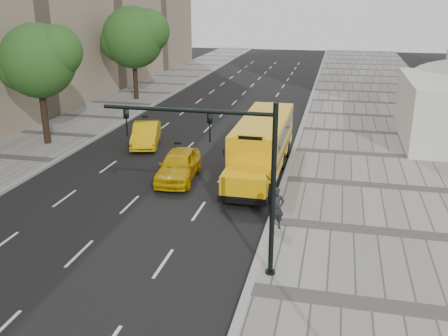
% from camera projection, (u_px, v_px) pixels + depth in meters
% --- Properties ---
extents(ground, '(140.00, 140.00, 0.00)m').
position_uv_depth(ground, '(180.00, 172.00, 28.72)').
color(ground, black).
rests_on(ground, ground).
extents(sidewalk_museum, '(12.00, 140.00, 0.15)m').
position_uv_depth(sidewalk_museum, '(399.00, 188.00, 26.16)').
color(sidewalk_museum, gray).
rests_on(sidewalk_museum, ground).
extents(sidewalk_far, '(6.00, 140.00, 0.15)m').
position_uv_depth(sidewalk_far, '(12.00, 158.00, 31.02)').
color(sidewalk_far, gray).
rests_on(sidewalk_far, ground).
extents(curb_museum, '(0.30, 140.00, 0.15)m').
position_uv_depth(curb_museum, '(284.00, 179.00, 27.43)').
color(curb_museum, gray).
rests_on(curb_museum, ground).
extents(curb_far, '(0.30, 140.00, 0.15)m').
position_uv_depth(curb_far, '(55.00, 161.00, 30.39)').
color(curb_far, gray).
rests_on(curb_far, ground).
extents(tree_b, '(5.40, 4.80, 8.07)m').
position_uv_depth(tree_b, '(39.00, 60.00, 32.10)').
color(tree_b, black).
rests_on(tree_b, ground).
extents(tree_c, '(6.42, 5.71, 8.78)m').
position_uv_depth(tree_c, '(134.00, 37.00, 46.46)').
color(tree_c, black).
rests_on(tree_c, ground).
extents(school_bus, '(2.96, 11.56, 3.19)m').
position_uv_depth(school_bus, '(263.00, 140.00, 28.66)').
color(school_bus, '#E4A50A').
rests_on(school_bus, ground).
extents(taxi_near, '(2.33, 4.93, 1.63)m').
position_uv_depth(taxi_near, '(178.00, 165.00, 27.39)').
color(taxi_near, '#D4A507').
rests_on(taxi_near, ground).
extents(taxi_far, '(2.81, 4.94, 1.54)m').
position_uv_depth(taxi_far, '(146.00, 134.00, 33.68)').
color(taxi_far, '#D4A507').
rests_on(taxi_far, ground).
extents(pedestrian, '(0.80, 0.69, 1.87)m').
position_uv_depth(pedestrian, '(276.00, 208.00, 21.21)').
color(pedestrian, black).
rests_on(pedestrian, sidewalk_museum).
extents(traffic_signal, '(6.18, 0.36, 6.40)m').
position_uv_depth(traffic_signal, '(233.00, 167.00, 17.05)').
color(traffic_signal, black).
rests_on(traffic_signal, ground).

